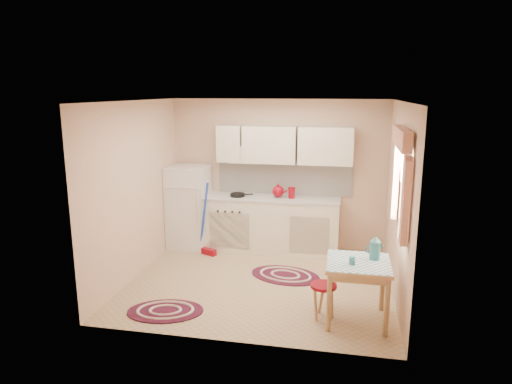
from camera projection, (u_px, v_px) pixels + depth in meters
room_shell at (274, 168)px, 6.27m from camera, size 3.64×3.60×2.52m
fridge at (189, 207)px, 7.74m from camera, size 0.65×0.60×1.40m
broom at (208, 219)px, 7.35m from camera, size 0.30×0.23×1.20m
base_cabinets at (270, 225)px, 7.59m from camera, size 2.25×0.60×0.88m
countertop at (270, 198)px, 7.49m from camera, size 2.27×0.62×0.04m
frying_pan at (238, 195)px, 7.53m from camera, size 0.31×0.31×0.05m
red_kettle at (278, 191)px, 7.43m from camera, size 0.23×0.21×0.21m
red_canister at (292, 193)px, 7.40m from camera, size 0.12×0.12×0.16m
table at (357, 292)px, 5.27m from camera, size 0.72×0.72×0.72m
stool at (323, 301)px, 5.37m from camera, size 0.37×0.37×0.42m
coffee_pot at (375, 248)px, 5.24m from camera, size 0.15×0.13×0.29m
mug at (352, 261)px, 5.10m from camera, size 0.08×0.08×0.10m
rug_center at (285, 275)px, 6.62m from camera, size 1.15×0.89×0.02m
rug_left at (165, 311)px, 5.56m from camera, size 1.03×0.80×0.02m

